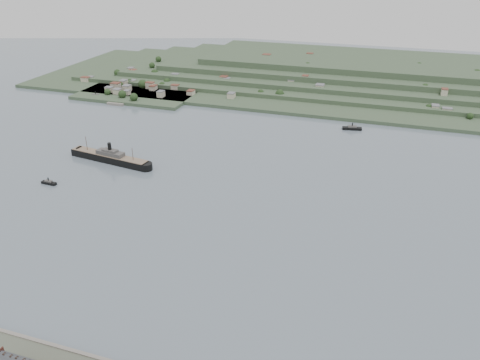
% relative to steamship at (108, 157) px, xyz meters
% --- Properties ---
extents(ground, '(1400.00, 1400.00, 0.00)m').
position_rel_steamship_xyz_m(ground, '(120.93, -53.55, -4.10)').
color(ground, slate).
rests_on(ground, ground).
extents(far_peninsula, '(760.00, 309.00, 30.00)m').
position_rel_steamship_xyz_m(far_peninsula, '(148.84, 339.54, 7.78)').
color(far_peninsula, '#384F35').
rests_on(far_peninsula, ground).
extents(steamship, '(92.37, 22.77, 22.21)m').
position_rel_steamship_xyz_m(steamship, '(0.00, 0.00, 0.00)').
color(steamship, black).
rests_on(steamship, ground).
extents(tugboat, '(13.50, 4.06, 6.02)m').
position_rel_steamship_xyz_m(tugboat, '(-20.69, -55.70, -2.63)').
color(tugboat, black).
rests_on(tugboat, ground).
extents(ferry_west, '(21.15, 11.60, 7.65)m').
position_rel_steamship_xyz_m(ferry_west, '(-126.32, 171.45, -2.26)').
color(ferry_west, black).
rests_on(ferry_west, ground).
extents(ferry_east, '(21.03, 9.06, 7.63)m').
position_rel_steamship_xyz_m(ferry_east, '(203.52, 152.57, -2.26)').
color(ferry_east, black).
rests_on(ferry_east, ground).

